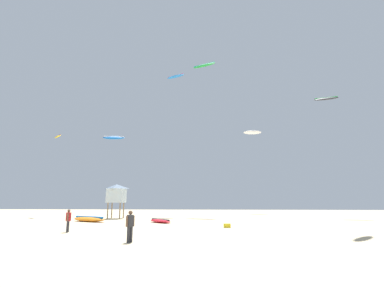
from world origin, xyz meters
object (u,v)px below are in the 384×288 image
at_px(kite_grounded_mid, 160,221).
at_px(kite_aloft_3, 58,136).
at_px(cooler_box, 227,226).
at_px(kite_aloft_0, 204,65).
at_px(person_midground, 68,219).
at_px(kite_aloft_4, 114,138).
at_px(kite_aloft_5, 176,76).
at_px(kite_aloft_6, 326,99).
at_px(kite_aloft_1, 252,132).
at_px(kite_grounded_near, 89,219).
at_px(lifeguard_tower, 117,193).
at_px(person_foreground, 130,224).

height_order(kite_grounded_mid, kite_aloft_3, kite_aloft_3).
height_order(cooler_box, kite_aloft_0, kite_aloft_0).
distance_m(kite_grounded_mid, cooler_box, 7.91).
distance_m(person_midground, kite_aloft_4, 21.29).
xyz_separation_m(kite_aloft_5, kite_aloft_6, (22.23, -4.37, -5.94)).
distance_m(kite_aloft_1, kite_aloft_5, 17.14).
bearing_deg(person_midground, kite_aloft_5, 68.84).
bearing_deg(kite_aloft_6, kite_grounded_near, -159.98).
height_order(kite_aloft_4, kite_aloft_5, kite_aloft_5).
xyz_separation_m(lifeguard_tower, kite_aloft_3, (-10.33, 3.91, 8.22)).
xyz_separation_m(kite_aloft_1, kite_aloft_4, (-20.97, -13.86, -3.61)).
relative_size(person_midground, kite_aloft_6, 0.46).
bearing_deg(kite_grounded_near, person_midground, -75.08).
relative_size(person_foreground, kite_aloft_0, 0.40).
relative_size(kite_grounded_near, kite_aloft_4, 1.52).
bearing_deg(kite_aloft_0, lifeguard_tower, -141.55).
bearing_deg(kite_aloft_3, person_foreground, -54.02).
relative_size(person_foreground, kite_aloft_4, 0.54).
xyz_separation_m(person_midground, cooler_box, (11.28, 4.29, -0.75)).
bearing_deg(kite_aloft_5, kite_aloft_1, 28.65).
relative_size(kite_grounded_mid, lifeguard_tower, 0.70).
relative_size(kite_grounded_mid, kite_aloft_1, 0.89).
distance_m(cooler_box, kite_aloft_5, 31.30).
relative_size(cooler_box, kite_aloft_3, 0.27).
height_order(kite_grounded_near, kite_aloft_6, kite_aloft_6).
height_order(person_foreground, cooler_box, person_foreground).
distance_m(kite_grounded_near, kite_aloft_4, 13.44).
bearing_deg(person_foreground, kite_aloft_3, -17.00).
bearing_deg(person_midground, kite_aloft_3, 109.94).
distance_m(kite_aloft_3, kite_aloft_6, 38.97).
bearing_deg(kite_aloft_4, person_midground, -79.63).
height_order(person_foreground, kite_aloft_6, kite_aloft_6).
height_order(person_foreground, kite_aloft_4, kite_aloft_4).
bearing_deg(lifeguard_tower, kite_grounded_near, -99.42).
bearing_deg(person_midground, kite_grounded_near, 93.42).
height_order(kite_aloft_1, kite_aloft_4, kite_aloft_1).
relative_size(kite_aloft_1, kite_aloft_4, 1.06).
xyz_separation_m(kite_aloft_0, kite_aloft_3, (-21.15, -4.68, -12.56)).
relative_size(kite_aloft_0, kite_aloft_1, 1.26).
xyz_separation_m(kite_grounded_mid, lifeguard_tower, (-6.73, 6.83, 2.87)).
distance_m(person_foreground, kite_aloft_4, 26.87).
bearing_deg(person_midground, kite_aloft_4, 88.87).
bearing_deg(kite_aloft_6, kite_aloft_0, 168.20).
distance_m(kite_aloft_3, kite_aloft_4, 8.79).
height_order(kite_grounded_mid, kite_aloft_1, kite_aloft_1).
bearing_deg(kite_grounded_near, lifeguard_tower, 80.58).
bearing_deg(kite_aloft_3, kite_aloft_4, -7.83).
bearing_deg(kite_aloft_4, kite_aloft_0, 25.25).
distance_m(kite_grounded_near, kite_aloft_1, 33.25).
xyz_separation_m(lifeguard_tower, kite_aloft_6, (28.28, 4.94, 13.40)).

